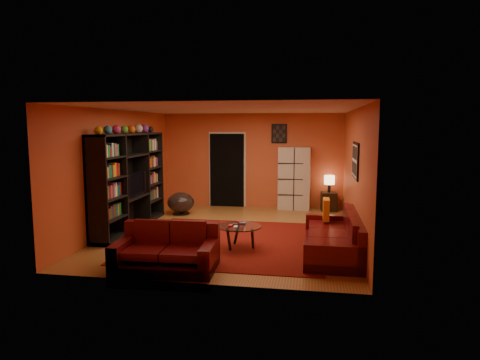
% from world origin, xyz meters
% --- Properties ---
extents(floor, '(6.00, 6.00, 0.00)m').
position_xyz_m(floor, '(0.00, 0.00, 0.00)').
color(floor, brown).
rests_on(floor, ground).
extents(ceiling, '(6.00, 6.00, 0.00)m').
position_xyz_m(ceiling, '(0.00, 0.00, 2.60)').
color(ceiling, white).
rests_on(ceiling, wall_back).
extents(wall_back, '(6.00, 0.00, 6.00)m').
position_xyz_m(wall_back, '(0.00, 3.00, 1.30)').
color(wall_back, '#C04D2A').
rests_on(wall_back, floor).
extents(wall_front, '(6.00, 0.00, 6.00)m').
position_xyz_m(wall_front, '(0.00, -3.00, 1.30)').
color(wall_front, '#C04D2A').
rests_on(wall_front, floor).
extents(wall_left, '(0.00, 6.00, 6.00)m').
position_xyz_m(wall_left, '(-2.50, 0.00, 1.30)').
color(wall_left, '#C04D2A').
rests_on(wall_left, floor).
extents(wall_right, '(0.00, 6.00, 6.00)m').
position_xyz_m(wall_right, '(2.50, 0.00, 1.30)').
color(wall_right, '#C04D2A').
rests_on(wall_right, floor).
extents(rug, '(3.60, 3.60, 0.01)m').
position_xyz_m(rug, '(0.10, -0.70, 0.01)').
color(rug, '#510C09').
rests_on(rug, floor).
extents(doorway, '(0.95, 0.10, 2.04)m').
position_xyz_m(doorway, '(-0.70, 2.96, 1.02)').
color(doorway, black).
rests_on(doorway, floor).
extents(wall_art_right, '(0.03, 1.00, 0.70)m').
position_xyz_m(wall_art_right, '(2.48, -0.30, 1.60)').
color(wall_art_right, black).
rests_on(wall_art_right, wall_right).
extents(wall_art_back, '(0.42, 0.03, 0.52)m').
position_xyz_m(wall_art_back, '(0.75, 2.98, 2.05)').
color(wall_art_back, black).
rests_on(wall_art_back, wall_back).
extents(entertainment_unit, '(0.45, 3.00, 2.10)m').
position_xyz_m(entertainment_unit, '(-2.27, 0.00, 1.05)').
color(entertainment_unit, black).
rests_on(entertainment_unit, floor).
extents(tv, '(0.94, 0.12, 0.54)m').
position_xyz_m(tv, '(-2.23, 0.02, 0.99)').
color(tv, black).
rests_on(tv, entertainment_unit).
extents(sofa, '(0.99, 2.41, 0.85)m').
position_xyz_m(sofa, '(2.14, -1.14, 0.28)').
color(sofa, '#43090D').
rests_on(sofa, rug).
extents(loveseat, '(1.62, 1.03, 0.85)m').
position_xyz_m(loveseat, '(-0.58, -2.41, 0.28)').
color(loveseat, '#43090D').
rests_on(loveseat, rug).
extents(throw_pillow, '(0.12, 0.42, 0.42)m').
position_xyz_m(throw_pillow, '(1.95, -0.30, 0.63)').
color(throw_pillow, orange).
rests_on(throw_pillow, sofa).
extents(coffee_table, '(0.83, 0.83, 0.41)m').
position_xyz_m(coffee_table, '(0.36, -1.11, 0.37)').
color(coffee_table, silver).
rests_on(coffee_table, floor).
extents(storage_cabinet, '(0.86, 0.41, 1.69)m').
position_xyz_m(storage_cabinet, '(1.18, 2.80, 0.85)').
color(storage_cabinet, beige).
rests_on(storage_cabinet, floor).
extents(bowl_chair, '(0.69, 0.69, 0.56)m').
position_xyz_m(bowl_chair, '(-1.65, 1.66, 0.30)').
color(bowl_chair, black).
rests_on(bowl_chair, floor).
extents(side_table, '(0.44, 0.44, 0.50)m').
position_xyz_m(side_table, '(2.12, 2.75, 0.25)').
color(side_table, black).
rests_on(side_table, floor).
extents(table_lamp, '(0.27, 0.27, 0.45)m').
position_xyz_m(table_lamp, '(2.12, 2.75, 0.82)').
color(table_lamp, black).
rests_on(table_lamp, side_table).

